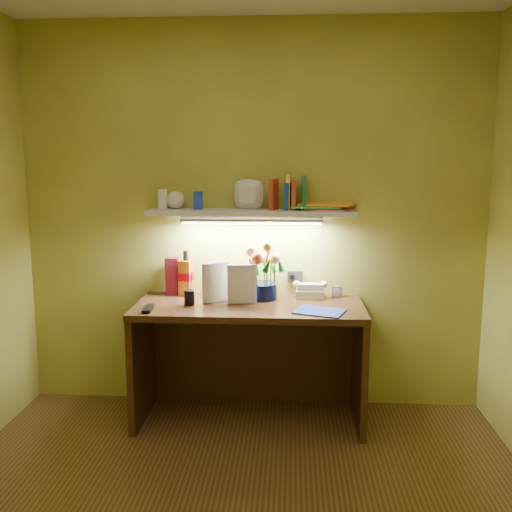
{
  "coord_description": "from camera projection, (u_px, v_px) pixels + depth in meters",
  "views": [
    {
      "loc": [
        0.25,
        -2.18,
        1.62
      ],
      "look_at": [
        0.03,
        1.35,
        1.03
      ],
      "focal_mm": 40.0,
      "sensor_mm": 36.0,
      "label": 1
    }
  ],
  "objects": [
    {
      "name": "desk",
      "position": [
        249.0,
        363.0,
        3.55
      ],
      "size": [
        1.4,
        0.6,
        0.75
      ],
      "primitive_type": "cube",
      "color": "black",
      "rests_on": "ground"
    },
    {
      "name": "pen_cup",
      "position": [
        189.0,
        292.0,
        3.46
      ],
      "size": [
        0.08,
        0.08,
        0.16
      ],
      "primitive_type": "cylinder",
      "rotation": [
        0.0,
        0.0,
        -0.38
      ],
      "color": "black",
      "rests_on": "desk"
    },
    {
      "name": "whisky_box",
      "position": [
        172.0,
        276.0,
        3.73
      ],
      "size": [
        0.08,
        0.08,
        0.25
      ],
      "primitive_type": "cube",
      "rotation": [
        0.0,
        0.0,
        0.05
      ],
      "color": "#5A0E17",
      "rests_on": "desk"
    },
    {
      "name": "flower_bouquet",
      "position": [
        261.0,
        271.0,
        3.61
      ],
      "size": [
        0.27,
        0.27,
        0.36
      ],
      "primitive_type": null,
      "rotation": [
        0.0,
        0.0,
        0.24
      ],
      "color": "#050B32",
      "rests_on": "desk"
    },
    {
      "name": "desk_book_a",
      "position": [
        202.0,
        284.0,
        3.48
      ],
      "size": [
        0.17,
        0.11,
        0.25
      ],
      "primitive_type": "imported",
      "rotation": [
        0.0,
        0.0,
        0.52
      ],
      "color": "silver",
      "rests_on": "desk"
    },
    {
      "name": "desk_clock",
      "position": [
        337.0,
        291.0,
        3.68
      ],
      "size": [
        0.07,
        0.04,
        0.07
      ],
      "primitive_type": "cube",
      "rotation": [
        0.0,
        0.0,
        0.04
      ],
      "color": "#B9B9BD",
      "rests_on": "desk"
    },
    {
      "name": "telephone",
      "position": [
        310.0,
        289.0,
        3.65
      ],
      "size": [
        0.18,
        0.14,
        0.11
      ],
      "primitive_type": null,
      "rotation": [
        0.0,
        0.0,
        -0.02
      ],
      "color": "#EEE9C7",
      "rests_on": "desk"
    },
    {
      "name": "desk_book_b",
      "position": [
        227.0,
        284.0,
        3.48
      ],
      "size": [
        0.18,
        0.04,
        0.25
      ],
      "primitive_type": "imported",
      "rotation": [
        0.0,
        0.0,
        0.12
      ],
      "color": "white",
      "rests_on": "desk"
    },
    {
      "name": "tv_remote",
      "position": [
        148.0,
        308.0,
        3.36
      ],
      "size": [
        0.06,
        0.17,
        0.02
      ],
      "primitive_type": "cube",
      "rotation": [
        0.0,
        0.0,
        0.07
      ],
      "color": "black",
      "rests_on": "desk"
    },
    {
      "name": "wall_shelf",
      "position": [
        256.0,
        207.0,
        3.57
      ],
      "size": [
        1.32,
        0.33,
        0.25
      ],
      "color": "white",
      "rests_on": "ground"
    },
    {
      "name": "art_card",
      "position": [
        223.0,
        282.0,
        3.68
      ],
      "size": [
        0.19,
        0.05,
        0.19
      ],
      "primitive_type": null,
      "rotation": [
        0.0,
        0.0,
        0.07
      ],
      "color": "silver",
      "rests_on": "desk"
    },
    {
      "name": "whisky_bottle",
      "position": [
        186.0,
        273.0,
        3.7
      ],
      "size": [
        0.09,
        0.09,
        0.29
      ],
      "primitive_type": null,
      "rotation": [
        0.0,
        0.0,
        -0.21
      ],
      "color": "#BC5F13",
      "rests_on": "desk"
    },
    {
      "name": "blue_folder",
      "position": [
        320.0,
        311.0,
        3.31
      ],
      "size": [
        0.33,
        0.28,
        0.01
      ],
      "primitive_type": "cube",
      "rotation": [
        0.0,
        0.0,
        -0.35
      ],
      "color": "blue",
      "rests_on": "desk"
    }
  ]
}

